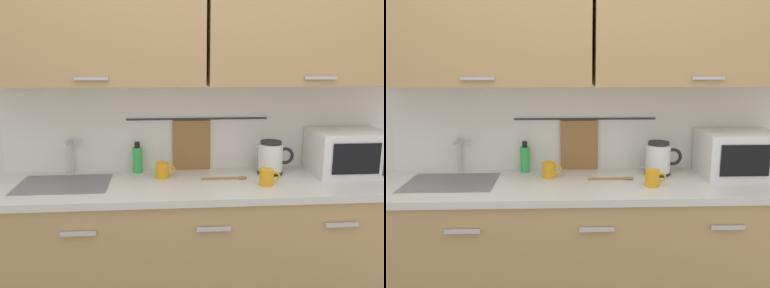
% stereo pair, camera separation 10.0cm
% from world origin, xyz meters
% --- Properties ---
extents(counter_unit, '(2.53, 0.64, 0.90)m').
position_xyz_m(counter_unit, '(-0.01, 0.30, 0.46)').
color(counter_unit, tan).
rests_on(counter_unit, ground).
extents(back_wall_assembly, '(3.70, 0.41, 2.50)m').
position_xyz_m(back_wall_assembly, '(-0.00, 0.53, 1.52)').
color(back_wall_assembly, silver).
rests_on(back_wall_assembly, ground).
extents(sink_faucet, '(0.09, 0.17, 0.22)m').
position_xyz_m(sink_faucet, '(-0.82, 0.53, 1.04)').
color(sink_faucet, '#B2B5BA').
rests_on(sink_faucet, counter_unit).
extents(microwave, '(0.46, 0.35, 0.27)m').
position_xyz_m(microwave, '(0.90, 0.41, 1.04)').
color(microwave, white).
rests_on(microwave, counter_unit).
extents(electric_kettle, '(0.23, 0.16, 0.21)m').
position_xyz_m(electric_kettle, '(0.42, 0.44, 1.00)').
color(electric_kettle, black).
rests_on(electric_kettle, counter_unit).
extents(dish_soap_bottle, '(0.06, 0.06, 0.20)m').
position_xyz_m(dish_soap_bottle, '(-0.41, 0.53, 0.99)').
color(dish_soap_bottle, green).
rests_on(dish_soap_bottle, counter_unit).
extents(mug_near_sink, '(0.12, 0.08, 0.09)m').
position_xyz_m(mug_near_sink, '(-0.26, 0.40, 0.95)').
color(mug_near_sink, orange).
rests_on(mug_near_sink, counter_unit).
extents(mug_by_kettle, '(0.12, 0.08, 0.09)m').
position_xyz_m(mug_by_kettle, '(0.33, 0.21, 0.95)').
color(mug_by_kettle, orange).
rests_on(mug_by_kettle, counter_unit).
extents(wooden_spoon, '(0.28, 0.04, 0.01)m').
position_xyz_m(wooden_spoon, '(0.15, 0.34, 0.91)').
color(wooden_spoon, '#9E7042').
rests_on(wooden_spoon, counter_unit).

